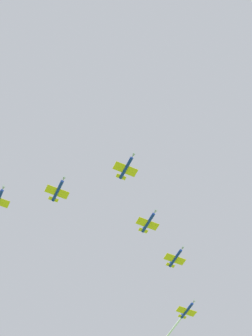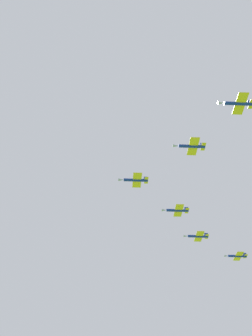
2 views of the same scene
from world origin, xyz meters
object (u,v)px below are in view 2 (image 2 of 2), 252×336
jet_starboard_inner (177,210)px  jet_port_inner (191,146)px  jet_lead (135,180)px  jet_starboard_outer (197,236)px  jet_port_outer (238,104)px  jet_port_trail (237,256)px

jet_starboard_inner → jet_port_inner: bearing=-180.0°
jet_lead → jet_starboard_outer: 47.66m
jet_lead → jet_port_outer: size_ratio=1.00×
jet_lead → jet_starboard_outer: (-21.43, 42.55, -1.21)m
jet_port_trail → jet_lead: bearing=134.6°
jet_starboard_outer → jet_port_trail: 29.76m
jet_port_trail → jet_port_inner: bearing=153.5°
jet_starboard_inner → jet_port_trail: size_ratio=1.00×
jet_starboard_inner → jet_port_outer: 55.41m
jet_lead → jet_port_inner: size_ratio=1.00×
jet_starboard_outer → jet_lead: bearing=139.1°
jet_port_inner → jet_port_trail: (-52.95, 60.59, -0.83)m
jet_port_trail → jet_port_outer: bearing=165.3°
jet_port_inner → jet_starboard_inner: 36.03m
jet_starboard_outer → jet_port_trail: bearing=-52.7°
jet_lead → jet_port_trail: 77.00m
jet_lead → jet_starboard_inner: (-9.42, 24.43, -0.37)m
jet_port_inner → jet_lead: bearing=46.5°
jet_port_outer → jet_port_trail: bearing=-14.7°
jet_lead → jet_port_inner: jet_port_inner is taller
jet_port_trail → jet_starboard_outer: bearing=127.3°
jet_lead → jet_starboard_inner: size_ratio=1.00×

